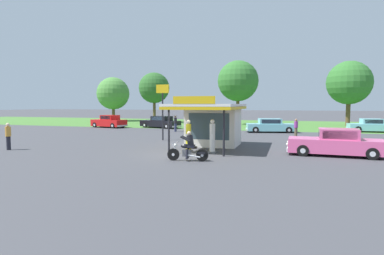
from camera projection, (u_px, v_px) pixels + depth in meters
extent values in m
plane|color=#424247|center=(176.00, 154.00, 18.60)|extent=(300.00, 300.00, 0.00)
cube|color=#477A33|center=(244.00, 124.00, 47.18)|extent=(120.00, 24.00, 0.01)
cube|color=silver|center=(214.00, 126.00, 22.54)|extent=(3.57, 3.08, 2.85)
cube|color=#384C56|center=(209.00, 126.00, 21.09)|extent=(2.85, 0.05, 1.82)
cube|color=silver|center=(208.00, 105.00, 20.87)|extent=(4.27, 6.84, 0.16)
cube|color=gold|center=(208.00, 108.00, 20.89)|extent=(4.27, 6.84, 0.18)
cube|color=gold|center=(194.00, 100.00, 17.62)|extent=(2.50, 0.08, 0.44)
cylinder|color=black|center=(224.00, 132.00, 17.61)|extent=(0.12, 0.12, 2.85)
cylinder|color=black|center=(169.00, 130.00, 18.61)|extent=(0.12, 0.12, 2.85)
cube|color=slate|center=(188.00, 151.00, 19.41)|extent=(0.44, 0.44, 0.10)
cylinder|color=yellow|center=(188.00, 137.00, 19.34)|extent=(0.34, 0.34, 1.65)
cube|color=white|center=(188.00, 136.00, 19.16)|extent=(0.22, 0.02, 0.28)
sphere|color=white|center=(188.00, 122.00, 19.27)|extent=(0.26, 0.26, 0.26)
cube|color=slate|center=(212.00, 152.00, 18.95)|extent=(0.44, 0.44, 0.10)
cylinder|color=silver|center=(212.00, 138.00, 18.89)|extent=(0.34, 0.34, 1.70)
cube|color=white|center=(212.00, 136.00, 18.71)|extent=(0.22, 0.02, 0.28)
sphere|color=white|center=(212.00, 121.00, 18.81)|extent=(0.26, 0.26, 0.26)
cylinder|color=black|center=(173.00, 154.00, 16.40)|extent=(0.65, 0.18, 0.64)
cylinder|color=silver|center=(173.00, 154.00, 16.40)|extent=(0.17, 0.14, 0.16)
cylinder|color=black|center=(202.00, 155.00, 16.14)|extent=(0.65, 0.18, 0.64)
cylinder|color=silver|center=(202.00, 155.00, 16.14)|extent=(0.17, 0.14, 0.16)
ellipsoid|color=black|center=(186.00, 146.00, 16.25)|extent=(0.59, 0.31, 0.24)
cube|color=#59595E|center=(187.00, 153.00, 16.27)|extent=(0.47, 0.29, 0.36)
cube|color=black|center=(192.00, 147.00, 16.20)|extent=(0.51, 0.32, 0.10)
cylinder|color=silver|center=(175.00, 149.00, 16.37)|extent=(0.37, 0.12, 0.71)
cylinder|color=silver|center=(177.00, 142.00, 16.32)|extent=(0.13, 0.70, 0.04)
sphere|color=silver|center=(176.00, 145.00, 16.35)|extent=(0.16, 0.16, 0.16)
cube|color=black|center=(201.00, 153.00, 16.14)|extent=(0.46, 0.24, 0.12)
cylinder|color=silver|center=(194.00, 156.00, 16.08)|extent=(0.71, 0.17, 0.18)
cube|color=black|center=(191.00, 146.00, 16.21)|extent=(0.44, 0.39, 0.14)
cylinder|color=black|center=(187.00, 154.00, 16.11)|extent=(0.15, 0.25, 0.56)
cylinder|color=black|center=(188.00, 153.00, 16.43)|extent=(0.15, 0.25, 0.56)
cylinder|color=black|center=(190.00, 140.00, 16.19)|extent=(0.45, 0.37, 0.60)
sphere|color=beige|center=(189.00, 133.00, 16.17)|extent=(0.22, 0.22, 0.22)
cylinder|color=black|center=(185.00, 139.00, 16.03)|extent=(0.54, 0.16, 0.31)
cylinder|color=black|center=(187.00, 138.00, 16.42)|extent=(0.54, 0.16, 0.31)
cube|color=#E55993|center=(335.00, 146.00, 17.92)|extent=(5.24, 2.11, 0.80)
cube|color=#E55993|center=(338.00, 134.00, 17.82)|extent=(2.14, 1.75, 0.60)
cube|color=#283847|center=(319.00, 133.00, 18.16)|extent=(0.11, 1.47, 0.48)
cube|color=#283847|center=(340.00, 135.00, 17.06)|extent=(1.76, 0.11, 0.45)
cube|color=#283847|center=(337.00, 133.00, 18.58)|extent=(1.76, 0.11, 0.45)
cube|color=silver|center=(288.00, 148.00, 18.82)|extent=(0.20, 1.79, 0.18)
sphere|color=white|center=(287.00, 144.00, 18.24)|extent=(0.18, 0.18, 0.18)
sphere|color=white|center=(288.00, 142.00, 19.37)|extent=(0.18, 0.18, 0.18)
cylinder|color=black|center=(303.00, 151.00, 17.71)|extent=(0.67, 0.23, 0.66)
cylinder|color=silver|center=(303.00, 151.00, 17.71)|extent=(0.31, 0.23, 0.30)
cylinder|color=black|center=(303.00, 147.00, 19.36)|extent=(0.67, 0.23, 0.66)
cylinder|color=silver|center=(303.00, 147.00, 19.36)|extent=(0.31, 0.23, 0.30)
cylinder|color=black|center=(372.00, 154.00, 16.52)|extent=(0.67, 0.23, 0.66)
cylinder|color=silver|center=(372.00, 154.00, 16.52)|extent=(0.31, 0.23, 0.30)
cylinder|color=black|center=(366.00, 149.00, 18.17)|extent=(0.67, 0.23, 0.66)
cylinder|color=silver|center=(366.00, 149.00, 18.17)|extent=(0.31, 0.23, 0.30)
cube|color=red|center=(109.00, 123.00, 40.19)|extent=(4.94, 2.90, 0.84)
cube|color=red|center=(110.00, 117.00, 40.03)|extent=(2.24, 2.09, 0.59)
cube|color=#283847|center=(105.00, 117.00, 40.49)|extent=(0.37, 1.49, 0.47)
cube|color=#283847|center=(105.00, 118.00, 39.30)|extent=(1.60, 0.38, 0.45)
cube|color=#283847|center=(115.00, 117.00, 40.76)|extent=(1.60, 0.38, 0.45)
cube|color=silver|center=(96.00, 125.00, 41.37)|extent=(0.52, 1.83, 0.18)
cube|color=silver|center=(122.00, 126.00, 39.06)|extent=(0.52, 1.83, 0.18)
sphere|color=white|center=(92.00, 122.00, 40.81)|extent=(0.18, 0.18, 0.18)
sphere|color=white|center=(99.00, 122.00, 41.89)|extent=(0.18, 0.18, 0.18)
cylinder|color=black|center=(95.00, 125.00, 40.20)|extent=(0.69, 0.34, 0.66)
cylinder|color=silver|center=(95.00, 125.00, 40.20)|extent=(0.34, 0.28, 0.30)
cylinder|color=black|center=(105.00, 124.00, 41.78)|extent=(0.69, 0.34, 0.66)
cylinder|color=silver|center=(105.00, 124.00, 41.78)|extent=(0.34, 0.28, 0.30)
cylinder|color=black|center=(113.00, 126.00, 38.64)|extent=(0.69, 0.34, 0.66)
cylinder|color=silver|center=(113.00, 126.00, 38.64)|extent=(0.34, 0.28, 0.30)
cylinder|color=black|center=(123.00, 125.00, 40.23)|extent=(0.69, 0.34, 0.66)
cylinder|color=silver|center=(123.00, 125.00, 40.23)|extent=(0.34, 0.28, 0.30)
cube|color=#7AC6D1|center=(373.00, 127.00, 33.38)|extent=(5.01, 2.13, 0.72)
cube|color=#7AC6D1|center=(372.00, 121.00, 33.37)|extent=(2.12, 1.75, 0.55)
cube|color=#283847|center=(382.00, 121.00, 33.13)|extent=(0.12, 1.45, 0.44)
cube|color=#283847|center=(369.00, 121.00, 34.15)|extent=(1.72, 0.13, 0.42)
cube|color=#283847|center=(374.00, 122.00, 32.59)|extent=(1.72, 0.13, 0.42)
cube|color=silver|center=(348.00, 129.00, 33.99)|extent=(0.22, 1.77, 0.18)
cylinder|color=black|center=(354.00, 128.00, 34.64)|extent=(0.67, 0.24, 0.66)
cylinder|color=silver|center=(354.00, 128.00, 34.64)|extent=(0.31, 0.24, 0.30)
cylinder|color=black|center=(358.00, 129.00, 32.95)|extent=(0.67, 0.24, 0.66)
cylinder|color=silver|center=(358.00, 129.00, 32.95)|extent=(0.31, 0.24, 0.30)
cube|color=gold|center=(210.00, 125.00, 36.24)|extent=(5.10, 2.98, 0.72)
cube|color=gold|center=(209.00, 120.00, 36.19)|extent=(2.25, 2.01, 0.61)
cube|color=#283847|center=(217.00, 120.00, 36.16)|extent=(0.41, 1.35, 0.49)
cube|color=#283847|center=(209.00, 119.00, 36.96)|extent=(1.56, 0.46, 0.46)
cube|color=#283847|center=(209.00, 120.00, 35.43)|extent=(1.56, 0.46, 0.46)
cube|color=silver|center=(230.00, 127.00, 36.18)|extent=(0.56, 1.66, 0.18)
cube|color=silver|center=(189.00, 127.00, 36.34)|extent=(0.56, 1.66, 0.18)
sphere|color=white|center=(230.00, 125.00, 36.72)|extent=(0.18, 0.18, 0.18)
sphere|color=white|center=(231.00, 125.00, 35.59)|extent=(0.18, 0.18, 0.18)
cylinder|color=black|center=(223.00, 127.00, 37.03)|extent=(0.69, 0.37, 0.66)
cylinder|color=silver|center=(223.00, 127.00, 37.03)|extent=(0.34, 0.29, 0.30)
cylinder|color=black|center=(224.00, 128.00, 35.38)|extent=(0.69, 0.37, 0.66)
cylinder|color=silver|center=(224.00, 128.00, 35.38)|extent=(0.34, 0.29, 0.30)
cylinder|color=black|center=(196.00, 127.00, 37.13)|extent=(0.69, 0.37, 0.66)
cylinder|color=silver|center=(196.00, 127.00, 37.13)|extent=(0.34, 0.29, 0.30)
cylinder|color=black|center=(196.00, 128.00, 35.48)|extent=(0.69, 0.37, 0.66)
cylinder|color=silver|center=(196.00, 128.00, 35.48)|extent=(0.34, 0.29, 0.30)
cube|color=#7AC6D1|center=(271.00, 127.00, 33.07)|extent=(5.34, 3.02, 0.75)
cube|color=#7AC6D1|center=(270.00, 121.00, 33.03)|extent=(2.62, 2.18, 0.55)
cube|color=#283847|center=(281.00, 121.00, 32.95)|extent=(0.38, 1.49, 0.44)
cube|color=#283847|center=(268.00, 121.00, 33.87)|extent=(1.91, 0.47, 0.42)
cube|color=#283847|center=(271.00, 122.00, 32.20)|extent=(1.91, 0.47, 0.42)
cube|color=silver|center=(295.00, 130.00, 32.90)|extent=(0.53, 1.83, 0.18)
cube|color=silver|center=(247.00, 129.00, 33.28)|extent=(0.53, 1.83, 0.18)
sphere|color=white|center=(294.00, 127.00, 33.50)|extent=(0.18, 0.18, 0.18)
sphere|color=white|center=(297.00, 127.00, 32.26)|extent=(0.18, 0.18, 0.18)
cylinder|color=black|center=(285.00, 129.00, 33.87)|extent=(0.69, 0.34, 0.66)
cylinder|color=silver|center=(285.00, 129.00, 33.87)|extent=(0.34, 0.28, 0.30)
cylinder|color=black|center=(289.00, 130.00, 32.05)|extent=(0.69, 0.34, 0.66)
cylinder|color=silver|center=(289.00, 130.00, 32.05)|extent=(0.34, 0.28, 0.30)
cylinder|color=black|center=(253.00, 129.00, 34.13)|extent=(0.69, 0.34, 0.66)
cylinder|color=silver|center=(253.00, 129.00, 34.13)|extent=(0.34, 0.28, 0.30)
cylinder|color=black|center=(256.00, 130.00, 32.31)|extent=(0.69, 0.34, 0.66)
cylinder|color=silver|center=(256.00, 130.00, 32.31)|extent=(0.34, 0.28, 0.30)
cube|color=black|center=(160.00, 123.00, 39.53)|extent=(5.64, 3.38, 0.76)
cube|color=black|center=(162.00, 118.00, 39.33)|extent=(2.72, 2.30, 0.57)
cube|color=#283847|center=(155.00, 118.00, 39.97)|extent=(0.47, 1.45, 0.46)
cube|color=#283847|center=(157.00, 119.00, 38.64)|extent=(1.90, 0.60, 0.43)
cube|color=#283847|center=(166.00, 118.00, 40.02)|extent=(1.90, 0.60, 0.43)
cube|color=silver|center=(145.00, 125.00, 41.05)|extent=(0.65, 1.79, 0.18)
cube|color=silver|center=(177.00, 126.00, 38.05)|extent=(0.65, 1.79, 0.18)
sphere|color=white|center=(141.00, 123.00, 40.52)|extent=(0.18, 0.18, 0.18)
sphere|color=white|center=(148.00, 122.00, 41.54)|extent=(0.18, 0.18, 0.18)
cylinder|color=black|center=(145.00, 125.00, 39.81)|extent=(0.69, 0.38, 0.66)
cylinder|color=silver|center=(145.00, 125.00, 39.81)|extent=(0.35, 0.30, 0.30)
cylinder|color=black|center=(154.00, 124.00, 41.30)|extent=(0.69, 0.38, 0.66)
cylinder|color=silver|center=(154.00, 124.00, 41.30)|extent=(0.35, 0.30, 0.30)
cylinder|color=black|center=(167.00, 126.00, 37.79)|extent=(0.69, 0.38, 0.66)
cylinder|color=silver|center=(167.00, 126.00, 37.79)|extent=(0.35, 0.30, 0.30)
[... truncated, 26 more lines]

